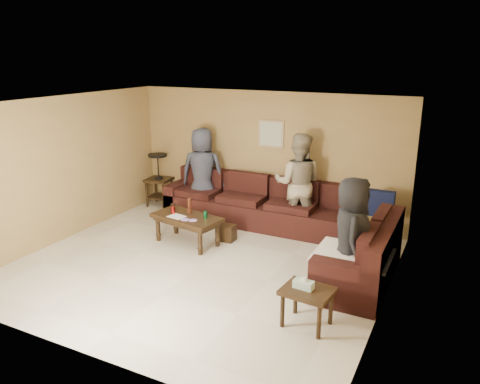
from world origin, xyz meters
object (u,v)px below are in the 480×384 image
Objects in this scene: person_left at (203,172)px; person_right at (351,236)px; coffee_table at (187,220)px; side_table_right at (307,294)px; end_table_left at (159,179)px; person_middle at (298,183)px; waste_bin at (228,233)px; sectional_sofa at (286,223)px.

person_left is 1.09× the size of person_right.
coffee_table reaches higher than side_table_right.
person_middle is at bearing -2.16° from end_table_left.
coffee_table is 4.50× the size of waste_bin.
person_middle is (1.50, 1.40, 0.49)m from coffee_table.
sectional_sofa is 16.12× the size of waste_bin.
person_right reaches higher than coffee_table.
side_table_right is at bearing -34.92° from end_table_left.
person_right is (1.43, -1.29, 0.49)m from sectional_sofa.
waste_bin is (-2.09, 1.93, -0.28)m from side_table_right.
side_table_right is 2.20× the size of waste_bin.
sectional_sofa is 1.98m from person_right.
end_table_left is 3.92× the size of waste_bin.
person_right is (2.91, -0.42, 0.39)m from coffee_table.
person_left is at bearing 137.33° from side_table_right.
person_left is (1.15, -0.09, 0.30)m from end_table_left.
person_right is at bearing -42.12° from sectional_sofa.
person_left reaches higher than sectional_sofa.
person_middle is at bearing 162.89° from person_left.
person_left is (-2.01, 0.56, 0.57)m from sectional_sofa.
side_table_right is at bearing 150.44° from person_right.
side_table_right is (1.19, -2.39, 0.09)m from sectional_sofa.
coffee_table reaches higher than waste_bin.
coffee_table is at bearing 150.40° from side_table_right.
person_right is at bearing -22.92° from end_table_left.
person_left is (-1.10, 1.01, 0.75)m from waste_bin.
end_table_left reaches higher than waste_bin.
person_right reaches higher than side_table_right.
side_table_right is at bearing -63.56° from sectional_sofa.
sectional_sofa reaches higher than waste_bin.
end_table_left is at bearing 49.84° from person_right.
coffee_table is at bearing -149.66° from sectional_sofa.
person_middle reaches higher than side_table_right.
end_table_left is at bearing 145.08° from side_table_right.
sectional_sofa is 3.58× the size of coffee_table.
end_table_left reaches higher than coffee_table.
end_table_left is (-3.17, 0.65, 0.27)m from sectional_sofa.
coffee_table is at bearing 31.01° from person_middle.
side_table_right is (2.67, -1.52, -0.01)m from coffee_table.
end_table_left is at bearing -14.22° from person_middle.
person_left is 0.97× the size of person_middle.
side_table_right is at bearing 121.06° from person_left.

